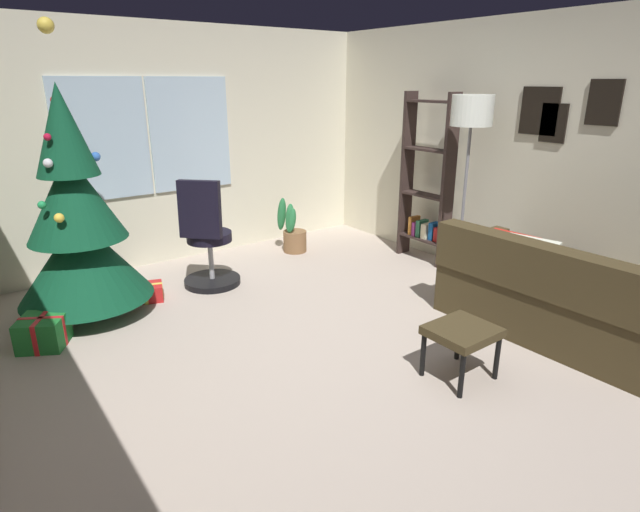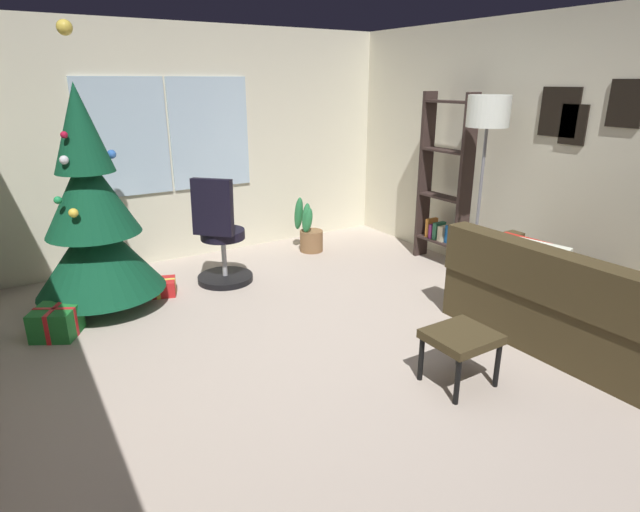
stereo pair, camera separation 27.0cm
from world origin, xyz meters
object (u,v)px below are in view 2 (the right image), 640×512
couch (584,306)px  potted_plant (309,233)px  office_chair (221,242)px  footstool (461,340)px  bookshelf (444,190)px  floor_lamp (487,124)px  gift_box_green (56,322)px  gift_box_red (159,287)px  holiday_tree (93,221)px

couch → potted_plant: size_ratio=2.69×
couch → office_chair: office_chair is taller
footstool → office_chair: 2.65m
office_chair → bookshelf: size_ratio=0.59×
office_chair → floor_lamp: 2.75m
gift_box_green → office_chair: 1.64m
gift_box_green → floor_lamp: (3.65, -1.02, 1.46)m
couch → gift_box_green: 4.17m
gift_box_red → bookshelf: bookshelf is taller
gift_box_green → office_chair: bearing=13.2°
office_chair → bookshelf: (2.32, -0.69, 0.40)m
floor_lamp → couch: bearing=-97.3°
holiday_tree → office_chair: holiday_tree is taller
gift_box_red → bookshelf: bearing=-14.1°
gift_box_red → office_chair: 0.73m
holiday_tree → potted_plant: (2.40, 0.39, -0.57)m
potted_plant → bookshelf: bearing=-46.9°
gift_box_green → potted_plant: size_ratio=0.67×
couch → office_chair: bearing=126.0°
gift_box_red → potted_plant: potted_plant is taller
holiday_tree → gift_box_red: 0.88m
bookshelf → potted_plant: size_ratio=2.84×
holiday_tree → floor_lamp: size_ratio=1.31×
office_chair → holiday_tree: bearing=178.3°
couch → gift_box_green: couch is taller
bookshelf → holiday_tree: bearing=168.1°
holiday_tree → potted_plant: 2.50m
couch → holiday_tree: (-3.05, 2.68, 0.51)m
floor_lamp → bookshelf: bearing=71.2°
footstool → gift_box_red: (-1.29, 2.61, -0.25)m
couch → office_chair: (-1.92, 2.65, 0.14)m
footstool → floor_lamp: bearing=39.6°
gift_box_red → potted_plant: 1.95m
office_chair → bookshelf: 2.45m
gift_box_red → potted_plant: bearing=11.3°
office_chair → gift_box_red: bearing=175.9°
gift_box_green → office_chair: (1.56, 0.37, 0.31)m
gift_box_green → floor_lamp: floor_lamp is taller
couch → holiday_tree: bearing=138.7°
couch → floor_lamp: floor_lamp is taller
footstool → floor_lamp: floor_lamp is taller
floor_lamp → holiday_tree: bearing=156.1°
bookshelf → office_chair: bearing=163.4°
gift_box_red → office_chair: (0.63, -0.05, 0.36)m
office_chair → bookshelf: bookshelf is taller
holiday_tree → gift_box_green: (-0.44, -0.40, -0.69)m
office_chair → footstool: bearing=-75.5°
holiday_tree → gift_box_red: (0.50, 0.01, -0.73)m
holiday_tree → gift_box_red: size_ratio=6.57×
holiday_tree → gift_box_green: holiday_tree is taller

